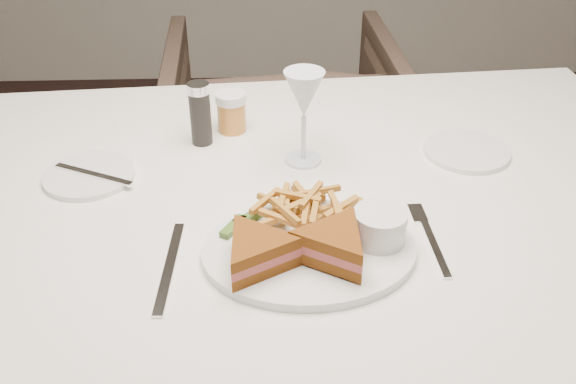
% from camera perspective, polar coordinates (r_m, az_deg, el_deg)
% --- Properties ---
extents(table, '(1.54, 1.09, 0.75)m').
position_cam_1_polar(table, '(1.32, -0.09, -14.28)').
color(table, white).
rests_on(table, ground).
extents(chair_far, '(0.75, 0.70, 0.74)m').
position_cam_1_polar(chair_far, '(2.10, -0.44, 5.49)').
color(chair_far, '#4A392D').
rests_on(chair_far, ground).
extents(table_setting, '(0.85, 0.59, 0.18)m').
position_cam_1_polar(table_setting, '(1.01, 0.88, -0.62)').
color(table_setting, white).
rests_on(table_setting, table).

